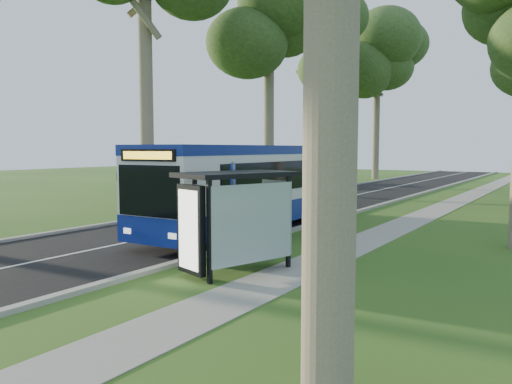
% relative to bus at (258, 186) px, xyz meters
% --- Properties ---
extents(ground, '(120.00, 120.00, 0.00)m').
position_rel_bus_xyz_m(ground, '(1.46, -4.87, -1.67)').
color(ground, '#29561A').
rests_on(ground, ground).
extents(road, '(7.00, 100.00, 0.02)m').
position_rel_bus_xyz_m(road, '(-2.04, 5.13, -1.66)').
color(road, black).
rests_on(road, ground).
extents(kerb_east, '(0.25, 100.00, 0.12)m').
position_rel_bus_xyz_m(kerb_east, '(1.46, 5.13, -1.61)').
color(kerb_east, '#9E9B93').
rests_on(kerb_east, ground).
extents(kerb_west, '(0.25, 100.00, 0.12)m').
position_rel_bus_xyz_m(kerb_west, '(-5.54, 5.13, -1.61)').
color(kerb_west, '#9E9B93').
rests_on(kerb_west, ground).
extents(centre_line, '(0.12, 100.00, 0.00)m').
position_rel_bus_xyz_m(centre_line, '(-2.04, 5.13, -1.65)').
color(centre_line, white).
rests_on(centre_line, road).
extents(footpath, '(1.50, 100.00, 0.02)m').
position_rel_bus_xyz_m(footpath, '(4.46, 5.13, -1.66)').
color(footpath, gray).
rests_on(footpath, ground).
extents(bus, '(2.95, 12.23, 3.22)m').
position_rel_bus_xyz_m(bus, '(0.00, 0.00, 0.00)').
color(bus, white).
rests_on(bus, ground).
extents(bus_stop_sign, '(0.15, 0.38, 2.74)m').
position_rel_bus_xyz_m(bus_stop_sign, '(2.10, -4.59, 0.03)').
color(bus_stop_sign, gray).
rests_on(bus_stop_sign, ground).
extents(bus_shelter, '(2.41, 3.28, 2.52)m').
position_rel_bus_xyz_m(bus_shelter, '(3.30, -6.33, 0.11)').
color(bus_shelter, black).
rests_on(bus_shelter, ground).
extents(litter_bin, '(0.60, 0.60, 1.04)m').
position_rel_bus_xyz_m(litter_bin, '(2.72, -0.54, -1.14)').
color(litter_bin, black).
rests_on(litter_bin, ground).
extents(car_white, '(1.85, 4.42, 1.50)m').
position_rel_bus_xyz_m(car_white, '(-7.56, 19.56, -0.92)').
color(car_white, white).
rests_on(car_white, ground).
extents(car_silver, '(3.25, 4.99, 1.55)m').
position_rel_bus_xyz_m(car_silver, '(-7.97, 24.11, -0.89)').
color(car_silver, '#AFB2B7').
rests_on(car_silver, ground).
extents(tree_west_c, '(5.20, 5.20, 15.92)m').
position_rel_bus_xyz_m(tree_west_c, '(-7.54, 13.13, 10.12)').
color(tree_west_c, '#7A6B56').
rests_on(tree_west_c, ground).
extents(tree_west_d, '(5.20, 5.20, 15.77)m').
position_rel_bus_xyz_m(tree_west_d, '(-9.54, 23.13, 10.01)').
color(tree_west_d, '#7A6B56').
rests_on(tree_west_d, ground).
extents(tree_west_e, '(5.20, 5.20, 15.49)m').
position_rel_bus_xyz_m(tree_west_e, '(-7.04, 33.13, 9.80)').
color(tree_west_e, '#7A6B56').
rests_on(tree_west_e, ground).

